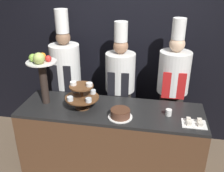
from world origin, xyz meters
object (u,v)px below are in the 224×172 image
(chef_left, at_px, (66,77))
(chef_center_right, at_px, (173,86))
(cup_white, at_px, (169,112))
(cake_round, at_px, (120,114))
(fruit_pedestal, at_px, (42,70))
(cake_square_tray, at_px, (194,123))
(chef_center_left, at_px, (120,84))
(tiered_stand, at_px, (82,95))

(chef_left, relative_size, chef_center_right, 1.04)
(cup_white, bearing_deg, chef_center_right, 84.47)
(cup_white, distance_m, chef_left, 1.51)
(cake_round, distance_m, chef_center_right, 0.92)
(fruit_pedestal, xyz_separation_m, chef_center_right, (1.52, 0.56, -0.32))
(chef_left, bearing_deg, cup_white, -22.50)
(cake_square_tray, relative_size, chef_center_left, 0.14)
(chef_center_right, bearing_deg, cake_square_tray, -73.88)
(tiered_stand, bearing_deg, chef_center_right, 29.12)
(cake_round, bearing_deg, chef_center_left, 98.93)
(chef_left, bearing_deg, cake_square_tray, -23.22)
(cake_round, xyz_separation_m, cup_white, (0.52, 0.14, -0.01))
(fruit_pedestal, xyz_separation_m, cup_white, (1.46, -0.02, -0.39))
(cup_white, xyz_separation_m, chef_center_right, (0.06, 0.58, 0.07))
(tiered_stand, xyz_separation_m, chef_center_right, (1.04, 0.58, -0.06))
(chef_center_left, bearing_deg, chef_left, -179.99)
(fruit_pedestal, xyz_separation_m, chef_left, (0.07, 0.56, -0.30))
(fruit_pedestal, relative_size, cup_white, 8.93)
(chef_left, height_order, chef_center_right, chef_left)
(cup_white, height_order, chef_center_right, chef_center_right)
(fruit_pedestal, distance_m, chef_center_right, 1.65)
(cake_square_tray, bearing_deg, cake_round, -179.64)
(tiered_stand, distance_m, chef_left, 0.71)
(tiered_stand, distance_m, fruit_pedestal, 0.54)
(tiered_stand, relative_size, chef_center_right, 0.21)
(fruit_pedestal, xyz_separation_m, cake_square_tray, (1.72, -0.15, -0.41))
(cup_white, bearing_deg, chef_center_left, 137.66)
(fruit_pedestal, distance_m, chef_left, 0.64)
(fruit_pedestal, distance_m, cake_round, 1.03)
(cup_white, distance_m, cake_square_tray, 0.29)
(chef_center_left, bearing_deg, chef_center_right, -0.00)
(cake_square_tray, height_order, chef_center_right, chef_center_right)
(tiered_stand, xyz_separation_m, fruit_pedestal, (-0.47, 0.03, 0.26))
(tiered_stand, distance_m, cake_round, 0.50)
(tiered_stand, bearing_deg, chef_center_left, 58.52)
(chef_left, bearing_deg, cake_round, -39.32)
(tiered_stand, relative_size, chef_left, 0.20)
(cake_square_tray, bearing_deg, chef_left, 156.78)
(chef_left, height_order, chef_center_left, chef_left)
(tiered_stand, bearing_deg, cup_white, 0.31)
(cup_white, height_order, chef_center_left, chef_center_left)
(tiered_stand, xyz_separation_m, chef_center_left, (0.36, 0.58, -0.09))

